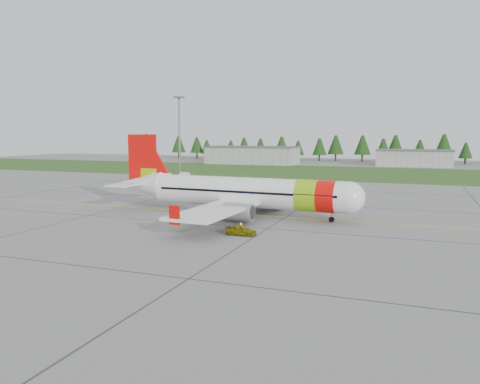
% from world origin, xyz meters
% --- Properties ---
extents(ground, '(320.00, 320.00, 0.00)m').
position_xyz_m(ground, '(0.00, 0.00, 0.00)').
color(ground, gray).
rests_on(ground, ground).
extents(aircraft, '(35.58, 32.74, 10.77)m').
position_xyz_m(aircraft, '(4.14, 7.31, 3.11)').
color(aircraft, white).
rests_on(aircraft, ground).
extents(follow_me_car, '(1.16, 1.37, 3.37)m').
position_xyz_m(follow_me_car, '(8.34, -4.29, 1.68)').
color(follow_me_car, '#D4C60B').
rests_on(follow_me_car, ground).
extents(service_van, '(1.74, 1.65, 4.72)m').
position_xyz_m(service_van, '(-27.20, 50.74, 2.36)').
color(service_van, silver).
rests_on(service_van, ground).
extents(grass_strip, '(320.00, 50.00, 0.03)m').
position_xyz_m(grass_strip, '(0.00, 82.00, 0.01)').
color(grass_strip, '#30561E').
rests_on(grass_strip, ground).
extents(taxi_guideline, '(120.00, 0.25, 0.02)m').
position_xyz_m(taxi_guideline, '(0.00, 8.00, 0.01)').
color(taxi_guideline, gold).
rests_on(taxi_guideline, ground).
extents(hangar_west, '(32.00, 14.00, 6.00)m').
position_xyz_m(hangar_west, '(-30.00, 110.00, 3.00)').
color(hangar_west, '#A8A8A3').
rests_on(hangar_west, ground).
extents(hangar_east, '(24.00, 12.00, 5.20)m').
position_xyz_m(hangar_east, '(25.00, 118.00, 2.60)').
color(hangar_east, '#A8A8A3').
rests_on(hangar_east, ground).
extents(floodlight_mast, '(0.50, 0.50, 20.00)m').
position_xyz_m(floodlight_mast, '(-32.00, 58.00, 10.00)').
color(floodlight_mast, slate).
rests_on(floodlight_mast, ground).
extents(treeline, '(160.00, 8.00, 10.00)m').
position_xyz_m(treeline, '(0.00, 138.00, 5.00)').
color(treeline, '#1C3F14').
rests_on(treeline, ground).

